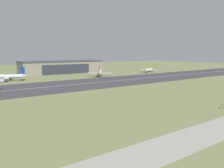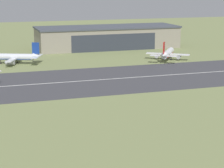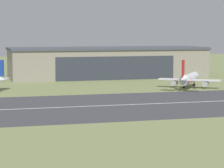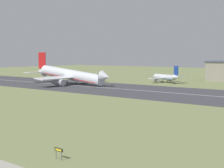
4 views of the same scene
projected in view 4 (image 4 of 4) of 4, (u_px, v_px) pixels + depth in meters
name	position (u px, v px, depth m)	size (l,w,h in m)	color
ground_plane	(167.00, 129.00, 66.89)	(678.55, 678.55, 0.00)	#7A8451
airplane_landing	(71.00, 75.00, 171.41)	(55.59, 47.45, 17.71)	silver
airplane_parked_east	(165.00, 77.00, 183.26)	(23.90, 20.89, 10.07)	silver
runway_sign	(59.00, 151.00, 47.39)	(1.68, 0.13, 1.77)	#4C4C51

